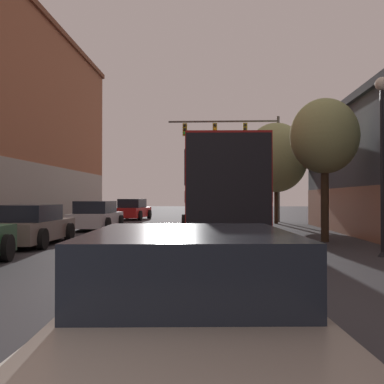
{
  "coord_description": "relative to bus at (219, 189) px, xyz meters",
  "views": [
    {
      "loc": [
        1.93,
        -1.43,
        1.55
      ],
      "look_at": [
        1.1,
        15.59,
        1.77
      ],
      "focal_mm": 42.0,
      "sensor_mm": 36.0,
      "label": 1
    }
  ],
  "objects": [
    {
      "name": "bus",
      "position": [
        0.0,
        0.0,
        0.0
      ],
      "size": [
        3.09,
        13.03,
        3.44
      ],
      "rotation": [
        0.0,
        0.0,
        1.6
      ],
      "color": "maroon",
      "rests_on": "ground_plane"
    },
    {
      "name": "traffic_signal_gantry",
      "position": [
        1.64,
        10.07,
        3.09
      ],
      "size": [
        7.19,
        0.36,
        6.81
      ],
      "color": "#514C47",
      "rests_on": "ground_plane"
    },
    {
      "name": "hatchback_foreground",
      "position": [
        -0.41,
        -15.27,
        -1.33
      ],
      "size": [
        2.33,
        4.43,
        1.26
      ],
      "rotation": [
        0.0,
        0.0,
        1.63
      ],
      "color": "slate",
      "rests_on": "ground_plane"
    },
    {
      "name": "parked_car_left_near",
      "position": [
        -5.91,
        2.55,
        -1.27
      ],
      "size": [
        1.94,
        4.62,
        1.39
      ],
      "rotation": [
        0.0,
        0.0,
        1.57
      ],
      "color": "silver",
      "rests_on": "ground_plane"
    },
    {
      "name": "street_lamp",
      "position": [
        4.22,
        -6.99,
        1.05
      ],
      "size": [
        0.36,
        0.36,
        4.74
      ],
      "color": "black",
      "rests_on": "ground_plane"
    },
    {
      "name": "parked_car_left_distant",
      "position": [
        -5.95,
        12.55,
        -1.24
      ],
      "size": [
        2.2,
        4.55,
        1.47
      ],
      "rotation": [
        0.0,
        0.0,
        1.48
      ],
      "color": "red",
      "rests_on": "ground_plane"
    },
    {
      "name": "lane_center_line",
      "position": [
        -2.14,
        -1.74,
        -1.93
      ],
      "size": [
        0.14,
        43.66,
        0.01
      ],
      "color": "silver",
      "rests_on": "ground_plane"
    },
    {
      "name": "parked_car_left_mid",
      "position": [
        -6.22,
        -4.57,
        -1.3
      ],
      "size": [
        2.03,
        4.47,
        1.32
      ],
      "rotation": [
        0.0,
        0.0,
        1.6
      ],
      "color": "slate",
      "rests_on": "ground_plane"
    },
    {
      "name": "street_tree_near",
      "position": [
        3.71,
        -2.95,
        1.77
      ],
      "size": [
        2.42,
        2.18,
        5.07
      ],
      "color": "#3D2D1E",
      "rests_on": "ground_plane"
    },
    {
      "name": "street_tree_far",
      "position": [
        3.52,
        8.11,
        2.03
      ],
      "size": [
        3.79,
        3.41,
        6.05
      ],
      "color": "#3D2D1E",
      "rests_on": "ground_plane"
    }
  ]
}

